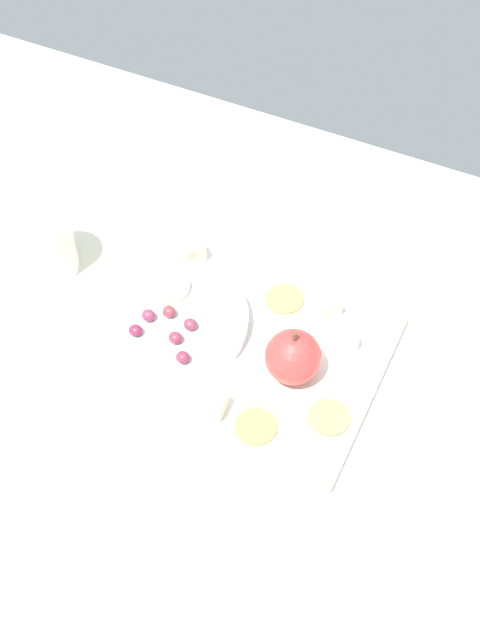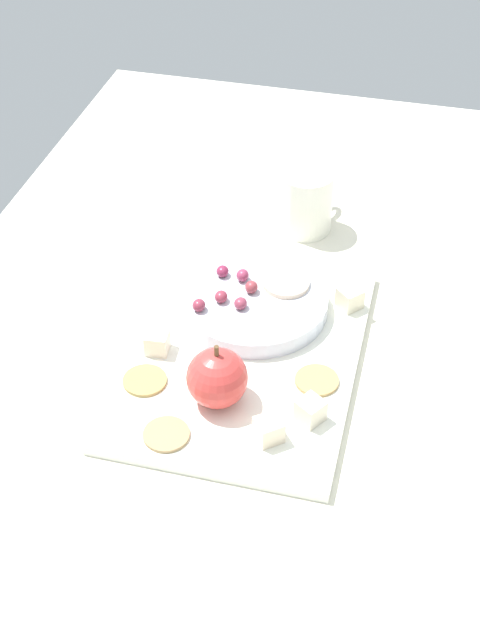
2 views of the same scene
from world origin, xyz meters
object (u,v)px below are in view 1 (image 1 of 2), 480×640
at_px(platter, 232,346).
at_px(grape_0, 190,324).
at_px(grape_1, 135,330).
at_px(serving_dish, 176,320).
at_px(grape_4, 175,338).
at_px(cracker_2, 285,299).
at_px(cracker_0, 256,426).
at_px(grape_2, 169,312).
at_px(cheese_cube_2, 328,307).
at_px(grape_5, 183,357).
at_px(cheese_cube_3, 345,339).
at_px(apple_slice_0, 167,287).
at_px(cheese_cube_0, 194,250).
at_px(apple_whole, 293,357).
at_px(cup, 47,242).
at_px(cracker_1, 329,417).
at_px(grape_3, 148,315).
at_px(cheese_cube_1, 213,405).

relative_size(platter, grape_0, 21.54).
relative_size(grape_0, grape_1, 1.00).
xyz_separation_m(serving_dish, grape_4, (-0.02, 0.03, 0.02)).
bearing_deg(cracker_2, grape_0, 53.65).
distance_m(cracker_0, cracker_2, 0.19).
bearing_deg(grape_0, cracker_0, 147.71).
distance_m(serving_dish, grape_2, 0.02).
distance_m(grape_0, grape_2, 0.03).
relative_size(serving_dish, cracker_2, 3.65).
bearing_deg(grape_2, cheese_cube_2, -148.05).
bearing_deg(grape_5, cracker_2, -112.41).
height_order(cheese_cube_2, grape_4, grape_4).
height_order(platter, cracker_2, cracker_2).
height_order(cheese_cube_3, grape_5, grape_5).
relative_size(grape_1, apple_slice_0, 0.29).
xyz_separation_m(cheese_cube_3, grape_2, (0.20, 0.07, 0.02)).
xyz_separation_m(cheese_cube_0, cracker_2, (-0.14, 0.01, -0.01)).
xyz_separation_m(apple_whole, grape_2, (0.16, 0.00, -0.00)).
distance_m(cracker_0, apple_slice_0, 0.22).
bearing_deg(apple_whole, cup, -4.84).
distance_m(apple_whole, cheese_cube_0, 0.22).
height_order(cheese_cube_0, cracker_2, cheese_cube_0).
xyz_separation_m(cheese_cube_3, cracker_1, (-0.02, 0.10, -0.01)).
relative_size(cheese_cube_0, grape_2, 1.53).
bearing_deg(grape_3, apple_slice_0, -85.85).
relative_size(grape_0, grape_5, 1.00).
relative_size(grape_3, apple_slice_0, 0.29).
height_order(apple_whole, grape_1, apple_whole).
relative_size(cheese_cube_1, grape_4, 1.53).
bearing_deg(cracker_0, grape_2, -28.24).
bearing_deg(cheese_cube_2, cracker_1, 112.90).
bearing_deg(serving_dish, cheese_cube_2, -148.23).
distance_m(cracker_2, grape_4, 0.16).
height_order(grape_2, apple_slice_0, grape_2).
xyz_separation_m(apple_whole, cheese_cube_0, (0.19, -0.11, -0.02)).
height_order(cracker_0, cracker_2, same).
xyz_separation_m(serving_dish, apple_whole, (-0.16, 0.00, 0.02)).
bearing_deg(cheese_cube_3, platter, 24.12).
distance_m(cheese_cube_3, cup, 0.40).
bearing_deg(platter, cheese_cube_3, -155.88).
relative_size(cheese_cube_1, grape_2, 1.53).
xyz_separation_m(cracker_0, grape_0, (0.12, -0.08, 0.03)).
distance_m(cheese_cube_2, grape_1, 0.24).
xyz_separation_m(grape_5, apple_slice_0, (0.07, -0.09, -0.00)).
xyz_separation_m(cheese_cube_0, cracker_1, (-0.25, 0.15, -0.01)).
height_order(cheese_cube_1, apple_slice_0, apple_slice_0).
height_order(cheese_cube_0, grape_4, grape_4).
bearing_deg(grape_5, grape_3, -28.44).
xyz_separation_m(platter, grape_0, (0.05, 0.02, 0.04)).
relative_size(cheese_cube_0, grape_5, 1.53).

